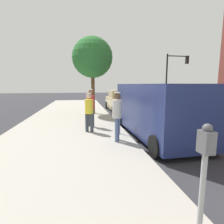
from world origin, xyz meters
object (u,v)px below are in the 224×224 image
(pedestrian_in_yellow, at_px, (89,110))
(parking_meter_far, at_px, (205,162))
(street_tree, at_px, (92,58))
(traffic_light_corner, at_px, (174,71))
(parked_van, at_px, (156,109))
(parked_sedan_behind, at_px, (120,101))
(pedestrian_in_gray, at_px, (117,113))
(parking_meter_near, at_px, (119,109))
(pedestrian_in_red, at_px, (91,105))

(pedestrian_in_yellow, bearing_deg, parking_meter_far, 101.98)
(street_tree, bearing_deg, parking_meter_far, 93.80)
(traffic_light_corner, bearing_deg, parking_meter_far, 62.83)
(parked_van, distance_m, street_tree, 6.53)
(parked_van, bearing_deg, traffic_light_corner, -121.29)
(pedestrian_in_yellow, xyz_separation_m, parked_sedan_behind, (-2.82, -6.87, -0.33))
(pedestrian_in_gray, distance_m, parked_van, 1.93)
(parking_meter_far, relative_size, traffic_light_corner, 0.29)
(parking_meter_near, xyz_separation_m, parked_van, (-1.50, 0.11, -0.03))
(pedestrian_in_gray, bearing_deg, parking_meter_far, 93.67)
(parking_meter_near, xyz_separation_m, traffic_light_corner, (-8.08, -10.72, 2.34))
(parked_sedan_behind, distance_m, traffic_light_corner, 7.76)
(parking_meter_far, bearing_deg, parked_van, -106.98)
(traffic_light_corner, distance_m, street_tree, 10.27)
(parking_meter_near, bearing_deg, parking_meter_far, 90.00)
(parking_meter_near, distance_m, street_tree, 6.08)
(parked_van, bearing_deg, pedestrian_in_red, -31.44)
(parking_meter_near, bearing_deg, street_tree, -82.69)
(parking_meter_far, xyz_separation_m, street_tree, (0.69, -10.43, 2.70))
(parking_meter_near, xyz_separation_m, pedestrian_in_red, (1.05, -1.45, -0.02))
(pedestrian_in_red, bearing_deg, parked_sedan_behind, -114.38)
(parking_meter_far, bearing_deg, traffic_light_corner, -117.17)
(parked_van, bearing_deg, parking_meter_far, 73.02)
(pedestrian_in_gray, relative_size, street_tree, 0.34)
(parking_meter_near, distance_m, pedestrian_in_red, 1.79)
(traffic_light_corner, xyz_separation_m, street_tree, (8.78, 5.32, 0.36))
(parking_meter_far, relative_size, pedestrian_in_red, 0.86)
(parked_sedan_behind, height_order, street_tree, street_tree)
(pedestrian_in_yellow, xyz_separation_m, street_tree, (-0.48, -4.89, 2.80))
(parking_meter_near, relative_size, parked_van, 0.29)
(pedestrian_in_yellow, bearing_deg, parked_van, 166.81)
(parking_meter_near, bearing_deg, pedestrian_in_yellow, -23.63)
(pedestrian_in_red, relative_size, parked_van, 0.33)
(parking_meter_near, bearing_deg, parked_van, 175.71)
(pedestrian_in_red, xyz_separation_m, parked_sedan_behind, (-2.69, -5.94, -0.42))
(pedestrian_in_gray, height_order, traffic_light_corner, traffic_light_corner)
(traffic_light_corner, bearing_deg, pedestrian_in_gray, 54.25)
(pedestrian_in_gray, xyz_separation_m, street_tree, (0.43, -6.28, 2.74))
(parking_meter_near, xyz_separation_m, pedestrian_in_gray, (0.27, 0.88, -0.04))
(street_tree, bearing_deg, pedestrian_in_red, 84.87)
(pedestrian_in_red, relative_size, street_tree, 0.35)
(pedestrian_in_gray, xyz_separation_m, parked_sedan_behind, (-1.91, -8.26, -0.39))
(pedestrian_in_gray, distance_m, pedestrian_in_red, 2.45)
(pedestrian_in_gray, relative_size, parked_sedan_behind, 0.39)
(parked_van, xyz_separation_m, traffic_light_corner, (-6.58, -10.83, 2.36))
(pedestrian_in_yellow, xyz_separation_m, pedestrian_in_red, (-0.13, -0.93, 0.09))
(traffic_light_corner, bearing_deg, street_tree, 31.20)
(parked_sedan_behind, relative_size, traffic_light_corner, 0.85)
(pedestrian_in_gray, xyz_separation_m, pedestrian_in_red, (0.78, -2.32, 0.03))
(parking_meter_far, relative_size, pedestrian_in_gray, 0.88)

